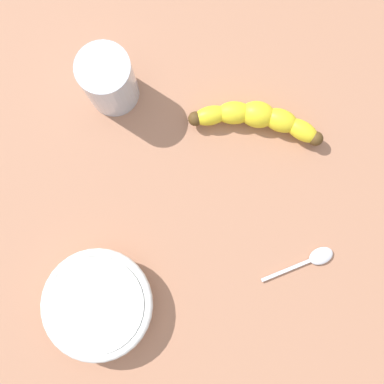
{
  "coord_description": "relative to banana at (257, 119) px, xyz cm",
  "views": [
    {
      "loc": [
        -10.4,
        3.21,
        69.47
      ],
      "look_at": [
        -2.51,
        3.4,
        5.0
      ],
      "focal_mm": 42.26,
      "sensor_mm": 36.0,
      "label": 1
    }
  ],
  "objects": [
    {
      "name": "wooden_tabletop",
      "position": [
        -8.59,
        5.91,
        -3.46
      ],
      "size": [
        120.0,
        120.0,
        3.0
      ],
      "primitive_type": "cube",
      "color": "#AF7659",
      "rests_on": "ground"
    },
    {
      "name": "banana",
      "position": [
        0.0,
        0.0,
        0.0
      ],
      "size": [
        7.09,
        19.85,
        3.91
      ],
      "rotation": [
        0.0,
        0.0,
        1.43
      ],
      "color": "yellow",
      "rests_on": "wooden_tabletop"
    },
    {
      "name": "smoothie_glass",
      "position": [
        4.14,
        21.45,
        2.92
      ],
      "size": [
        7.55,
        7.55,
        9.96
      ],
      "color": "silver",
      "rests_on": "wooden_tabletop"
    },
    {
      "name": "ceramic_bowl",
      "position": [
        -27.07,
        21.88,
        0.68
      ],
      "size": [
        15.32,
        15.32,
        4.39
      ],
      "color": "white",
      "rests_on": "wooden_tabletop"
    },
    {
      "name": "teaspoon",
      "position": [
        -20.08,
        -9.01,
        -1.56
      ],
      "size": [
        5.74,
        10.87,
        0.8
      ],
      "rotation": [
        0.0,
        0.0,
        5.12
      ],
      "color": "silver",
      "rests_on": "wooden_tabletop"
    }
  ]
}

